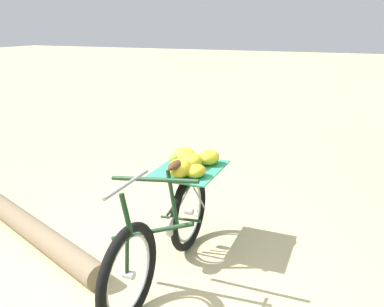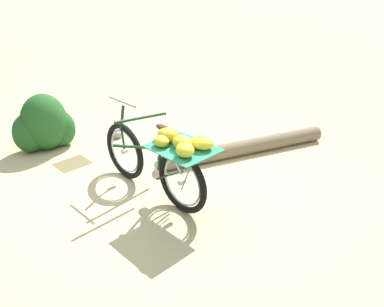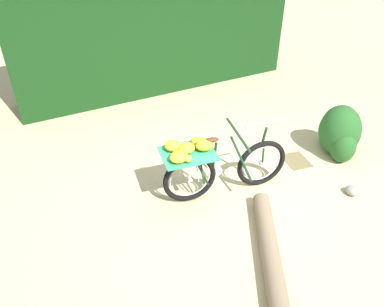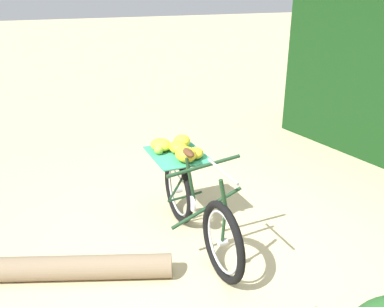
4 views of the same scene
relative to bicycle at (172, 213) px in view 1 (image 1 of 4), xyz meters
The scene contains 3 objects.
ground_plane 0.67m from the bicycle, 98.79° to the left, with size 60.00×60.00×0.00m, color #C6B284.
bicycle is the anchor object (origin of this frame).
fallen_log 1.65m from the bicycle, ahead, with size 0.21×0.21×2.57m, color #7F6B51.
Camera 1 is at (-1.26, 2.24, 2.00)m, focal length 37.30 mm.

